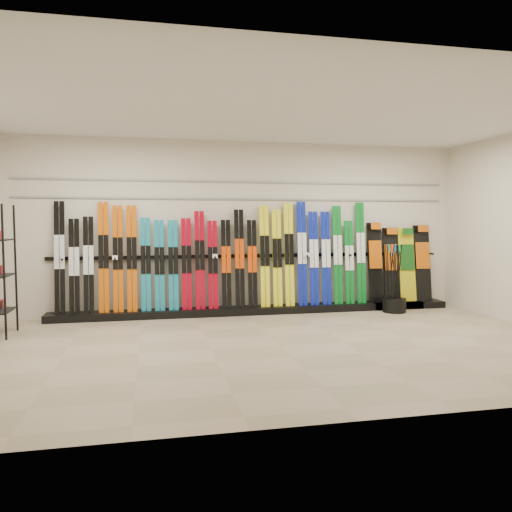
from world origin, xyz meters
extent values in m
plane|color=gray|center=(0.00, 0.00, 0.00)|extent=(8.00, 8.00, 0.00)
plane|color=beige|center=(0.00, 2.50, 1.50)|extent=(8.00, 0.00, 8.00)
plane|color=silver|center=(0.00, 0.00, 3.00)|extent=(8.00, 8.00, 0.00)
cube|color=black|center=(0.22, 2.28, 0.06)|extent=(8.00, 0.40, 0.12)
cube|color=black|center=(-3.05, 2.32, 1.03)|extent=(0.17, 0.20, 1.82)
cube|color=black|center=(-2.82, 2.31, 0.89)|extent=(0.17, 0.17, 1.53)
cube|color=black|center=(-2.60, 2.31, 0.90)|extent=(0.17, 0.17, 1.57)
cube|color=#CA5407|center=(-2.36, 2.32, 1.02)|extent=(0.17, 0.20, 1.81)
cube|color=#CA5407|center=(-2.14, 2.32, 1.00)|extent=(0.17, 0.19, 1.75)
cube|color=#CA5407|center=(-1.92, 2.32, 1.00)|extent=(0.17, 0.19, 1.76)
cube|color=teal|center=(-1.69, 2.31, 0.90)|extent=(0.17, 0.17, 1.55)
cube|color=teal|center=(-1.47, 2.31, 0.88)|extent=(0.17, 0.17, 1.51)
cube|color=teal|center=(-1.24, 2.31, 0.87)|extent=(0.17, 0.17, 1.51)
cube|color=#A20317|center=(-1.02, 2.31, 0.89)|extent=(0.17, 0.17, 1.54)
cube|color=#A20317|center=(-0.79, 2.31, 0.95)|extent=(0.17, 0.18, 1.67)
cube|color=#A20317|center=(-0.57, 2.31, 0.87)|extent=(0.17, 0.17, 1.50)
cube|color=black|center=(-0.34, 2.31, 0.88)|extent=(0.17, 0.17, 1.52)
cube|color=black|center=(-0.11, 2.32, 0.97)|extent=(0.17, 0.19, 1.70)
cube|color=black|center=(0.12, 2.31, 0.88)|extent=(0.17, 0.17, 1.51)
cube|color=yellow|center=(0.34, 2.32, 1.01)|extent=(0.17, 0.20, 1.77)
cube|color=yellow|center=(0.57, 2.32, 0.97)|extent=(0.17, 0.19, 1.70)
cube|color=yellow|center=(0.79, 2.32, 1.03)|extent=(0.17, 0.20, 1.81)
cube|color=#0D1D9F|center=(1.03, 2.32, 1.04)|extent=(0.17, 0.20, 1.84)
cube|color=#0D1D9F|center=(1.25, 2.31, 0.95)|extent=(0.17, 0.18, 1.67)
cube|color=#0D1D9F|center=(1.48, 2.31, 0.95)|extent=(0.17, 0.18, 1.67)
cube|color=#0A6B20|center=(1.70, 2.32, 1.00)|extent=(0.17, 0.19, 1.77)
cube|color=#0A6B20|center=(1.92, 2.31, 0.87)|extent=(0.17, 0.17, 1.50)
cube|color=#0A6B20|center=(2.15, 2.32, 1.04)|extent=(0.17, 0.20, 1.83)
cube|color=black|center=(2.45, 2.35, 0.85)|extent=(0.28, 0.23, 1.47)
cube|color=black|center=(2.77, 2.35, 0.80)|extent=(0.30, 0.21, 1.37)
cube|color=gold|center=(3.09, 2.35, 0.80)|extent=(0.31, 0.21, 1.37)
cube|color=black|center=(3.41, 2.35, 0.83)|extent=(0.32, 0.22, 1.42)
cylinder|color=black|center=(2.61, 1.89, 0.12)|extent=(0.41, 0.41, 0.25)
cylinder|color=black|center=(2.67, 1.93, 0.61)|extent=(0.10, 0.04, 1.18)
cylinder|color=black|center=(2.68, 2.01, 0.61)|extent=(0.13, 0.16, 1.17)
cylinder|color=black|center=(2.67, 1.86, 0.61)|extent=(0.11, 0.06, 1.18)
cylinder|color=black|center=(2.61, 1.75, 0.61)|extent=(0.11, 0.06, 1.18)
cylinder|color=black|center=(2.72, 1.95, 0.61)|extent=(0.05, 0.11, 1.18)
cylinder|color=black|center=(2.57, 1.94, 0.61)|extent=(0.07, 0.02, 1.18)
cylinder|color=black|center=(2.58, 1.87, 0.61)|extent=(0.09, 0.16, 1.17)
cylinder|color=black|center=(2.46, 1.84, 0.61)|extent=(0.12, 0.07, 1.18)
cylinder|color=black|center=(2.50, 1.84, 0.61)|extent=(0.16, 0.05, 1.17)
cylinder|color=black|center=(2.66, 1.92, 0.61)|extent=(0.02, 0.10, 1.18)
cylinder|color=black|center=(2.53, 2.02, 0.61)|extent=(0.13, 0.04, 1.18)
cylinder|color=black|center=(2.65, 1.96, 0.61)|extent=(0.05, 0.04, 1.18)
cube|color=gray|center=(0.00, 2.48, 2.00)|extent=(7.60, 0.02, 0.03)
cube|color=gray|center=(0.00, 2.48, 2.30)|extent=(7.60, 0.02, 0.03)
camera|label=1|loc=(-1.63, -6.16, 1.61)|focal=35.00mm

